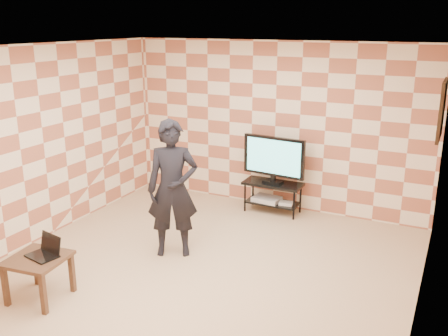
{
  "coord_description": "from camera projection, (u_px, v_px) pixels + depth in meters",
  "views": [
    {
      "loc": [
        2.7,
        -4.98,
        2.98
      ],
      "look_at": [
        0.0,
        0.6,
        1.15
      ],
      "focal_mm": 40.0,
      "sensor_mm": 36.0,
      "label": 1
    }
  ],
  "objects": [
    {
      "name": "floor",
      "position": [
        203.0,
        268.0,
        6.27
      ],
      "size": [
        5.0,
        5.0,
        0.0
      ],
      "primitive_type": "plane",
      "color": "tan",
      "rests_on": "ground"
    },
    {
      "name": "wall_back",
      "position": [
        275.0,
        126.0,
        8.04
      ],
      "size": [
        5.0,
        0.02,
        2.7
      ],
      "primitive_type": "cube",
      "color": "beige",
      "rests_on": "ground"
    },
    {
      "name": "wall_front",
      "position": [
        44.0,
        248.0,
        3.73
      ],
      "size": [
        5.0,
        0.02,
        2.7
      ],
      "primitive_type": "cube",
      "color": "beige",
      "rests_on": "ground"
    },
    {
      "name": "wall_left",
      "position": [
        44.0,
        143.0,
        6.93
      ],
      "size": [
        0.02,
        5.0,
        2.7
      ],
      "primitive_type": "cube",
      "color": "beige",
      "rests_on": "ground"
    },
    {
      "name": "wall_right",
      "position": [
        429.0,
        196.0,
        4.84
      ],
      "size": [
        0.02,
        5.0,
        2.7
      ],
      "primitive_type": "cube",
      "color": "beige",
      "rests_on": "ground"
    },
    {
      "name": "ceiling",
      "position": [
        200.0,
        47.0,
        5.5
      ],
      "size": [
        5.0,
        5.0,
        0.02
      ],
      "primitive_type": "cube",
      "color": "white",
      "rests_on": "wall_back"
    },
    {
      "name": "wall_art",
      "position": [
        442.0,
        110.0,
        6.02
      ],
      "size": [
        0.04,
        0.72,
        0.72
      ],
      "color": "black",
      "rests_on": "wall_right"
    },
    {
      "name": "tv_stand",
      "position": [
        273.0,
        191.0,
        8.01
      ],
      "size": [
        0.94,
        0.42,
        0.5
      ],
      "color": "black",
      "rests_on": "floor"
    },
    {
      "name": "tv",
      "position": [
        274.0,
        158.0,
        7.85
      ],
      "size": [
        1.03,
        0.22,
        0.75
      ],
      "color": "black",
      "rests_on": "tv_stand"
    },
    {
      "name": "dvd_player",
      "position": [
        267.0,
        199.0,
        8.08
      ],
      "size": [
        0.46,
        0.35,
        0.07
      ],
      "primitive_type": "cube",
      "rotation": [
        0.0,
        0.0,
        -0.09
      ],
      "color": "#B6B6B9",
      "rests_on": "tv_stand"
    },
    {
      "name": "game_console",
      "position": [
        286.0,
        203.0,
        7.92
      ],
      "size": [
        0.23,
        0.18,
        0.05
      ],
      "primitive_type": "cube",
      "rotation": [
        0.0,
        0.0,
        0.13
      ],
      "color": "silver",
      "rests_on": "tv_stand"
    },
    {
      "name": "side_table",
      "position": [
        38.0,
        265.0,
        5.47
      ],
      "size": [
        0.65,
        0.65,
        0.5
      ],
      "color": "#372517",
      "rests_on": "floor"
    },
    {
      "name": "laptop",
      "position": [
        45.0,
        251.0,
        5.48
      ],
      "size": [
        0.39,
        0.33,
        0.23
      ],
      "color": "black",
      "rests_on": "side_table"
    },
    {
      "name": "person",
      "position": [
        173.0,
        189.0,
        6.42
      ],
      "size": [
        0.78,
        0.69,
        1.81
      ],
      "primitive_type": "imported",
      "rotation": [
        0.0,
        0.0,
        0.49
      ],
      "color": "black",
      "rests_on": "floor"
    }
  ]
}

